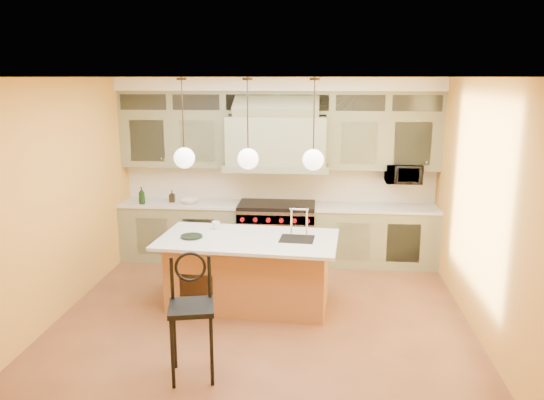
# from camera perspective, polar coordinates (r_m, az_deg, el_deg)

# --- Properties ---
(floor) EXTENTS (5.00, 5.00, 0.00)m
(floor) POSITION_cam_1_polar(r_m,az_deg,el_deg) (6.65, -1.08, -12.76)
(floor) COLOR brown
(floor) RESTS_ON ground
(ceiling) EXTENTS (5.00, 5.00, 0.00)m
(ceiling) POSITION_cam_1_polar(r_m,az_deg,el_deg) (5.99, -1.20, 13.08)
(ceiling) COLOR white
(ceiling) RESTS_ON wall_back
(wall_back) EXTENTS (5.00, 0.00, 5.00)m
(wall_back) POSITION_cam_1_polar(r_m,az_deg,el_deg) (8.60, 0.72, 3.37)
(wall_back) COLOR gold
(wall_back) RESTS_ON ground
(wall_front) EXTENTS (5.00, 0.00, 5.00)m
(wall_front) POSITION_cam_1_polar(r_m,az_deg,el_deg) (3.80, -5.39, -9.38)
(wall_front) COLOR gold
(wall_front) RESTS_ON ground
(wall_left) EXTENTS (0.00, 5.00, 5.00)m
(wall_left) POSITION_cam_1_polar(r_m,az_deg,el_deg) (6.90, -22.24, -0.04)
(wall_left) COLOR gold
(wall_left) RESTS_ON ground
(wall_right) EXTENTS (0.00, 5.00, 5.00)m
(wall_right) POSITION_cam_1_polar(r_m,az_deg,el_deg) (6.39, 21.74, -0.98)
(wall_right) COLOR gold
(wall_right) RESTS_ON ground
(back_cabinetry) EXTENTS (5.00, 0.77, 2.90)m
(back_cabinetry) POSITION_cam_1_polar(r_m,az_deg,el_deg) (8.34, 0.58, 2.93)
(back_cabinetry) COLOR gray
(back_cabinetry) RESTS_ON floor
(range) EXTENTS (1.20, 0.74, 0.96)m
(range) POSITION_cam_1_polar(r_m,az_deg,el_deg) (8.47, 0.51, -3.48)
(range) COLOR silver
(range) RESTS_ON floor
(kitchen_island) EXTENTS (2.32, 1.35, 1.35)m
(kitchen_island) POSITION_cam_1_polar(r_m,az_deg,el_deg) (6.90, -2.42, -7.53)
(kitchen_island) COLOR #9B6737
(kitchen_island) RESTS_ON floor
(counter_stool) EXTENTS (0.52, 0.52, 1.24)m
(counter_stool) POSITION_cam_1_polar(r_m,az_deg,el_deg) (5.31, -8.67, -11.46)
(counter_stool) COLOR black
(counter_stool) RESTS_ON floor
(microwave) EXTENTS (0.54, 0.37, 0.30)m
(microwave) POSITION_cam_1_polar(r_m,az_deg,el_deg) (8.43, 13.94, 2.78)
(microwave) COLOR black
(microwave) RESTS_ON back_cabinetry
(oil_bottle_a) EXTENTS (0.12, 0.12, 0.27)m
(oil_bottle_a) POSITION_cam_1_polar(r_m,az_deg,el_deg) (8.62, -13.83, 0.47)
(oil_bottle_a) COLOR black
(oil_bottle_a) RESTS_ON back_cabinetry
(oil_bottle_b) EXTENTS (0.09, 0.09, 0.19)m
(oil_bottle_b) POSITION_cam_1_polar(r_m,az_deg,el_deg) (8.65, -10.70, 0.39)
(oil_bottle_b) COLOR black
(oil_bottle_b) RESTS_ON back_cabinetry
(fruit_bowl) EXTENTS (0.30, 0.30, 0.07)m
(fruit_bowl) POSITION_cam_1_polar(r_m,az_deg,el_deg) (8.52, -8.83, -0.14)
(fruit_bowl) COLOR silver
(fruit_bowl) RESTS_ON back_cabinetry
(cup) EXTENTS (0.12, 0.12, 0.10)m
(cup) POSITION_cam_1_polar(r_m,az_deg,el_deg) (7.12, -6.05, -2.72)
(cup) COLOR silver
(cup) RESTS_ON kitchen_island
(pendant_left) EXTENTS (0.26, 0.26, 1.11)m
(pendant_left) POSITION_cam_1_polar(r_m,az_deg,el_deg) (6.69, -9.42, 4.73)
(pendant_left) COLOR #2D2319
(pendant_left) RESTS_ON ceiling
(pendant_center) EXTENTS (0.26, 0.26, 1.11)m
(pendant_center) POSITION_cam_1_polar(r_m,az_deg,el_deg) (6.53, -2.59, 4.70)
(pendant_center) COLOR #2D2319
(pendant_center) RESTS_ON ceiling
(pendant_right) EXTENTS (0.26, 0.26, 1.11)m
(pendant_right) POSITION_cam_1_polar(r_m,az_deg,el_deg) (6.47, 4.47, 4.59)
(pendant_right) COLOR #2D2319
(pendant_right) RESTS_ON ceiling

